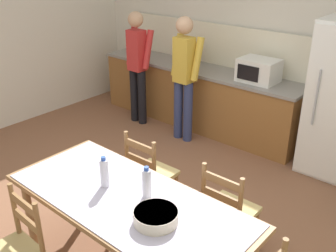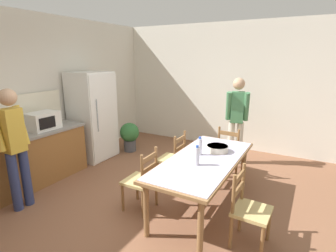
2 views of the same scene
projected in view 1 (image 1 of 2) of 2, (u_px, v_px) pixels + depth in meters
The scene contains 15 objects.
ground_plane at pixel (148, 219), 4.01m from camera, with size 8.32×8.32×0.00m, color brown.
wall_back at pixel (282, 35), 5.24m from camera, with size 6.52×0.12×2.90m, color silver.
kitchen_counter at pixel (197, 96), 5.98m from camera, with size 3.32×0.66×0.91m.
counter_splashback at pixel (211, 43), 5.88m from camera, with size 3.28×0.03×0.60m, color #EFE8CB.
microwave at pixel (259, 70), 5.12m from camera, with size 0.50×0.39×0.30m.
paper_bag at pixel (188, 54), 5.79m from camera, with size 0.24×0.16×0.36m, color tan.
dining_table at pixel (128, 206), 3.09m from camera, with size 2.08×0.91×0.76m.
bottle_near_centre at pixel (104, 173), 3.16m from camera, with size 0.07×0.07×0.27m.
bottle_off_centre at pixel (147, 183), 3.02m from camera, with size 0.07×0.07×0.27m.
serving_bowl at pixel (156, 216), 2.77m from camera, with size 0.32×0.32×0.09m.
chair_side_far_right at pixel (228, 211), 3.42m from camera, with size 0.42×0.40×0.91m.
chair_side_near_left at pixel (15, 252), 2.95m from camera, with size 0.44×0.42×0.91m.
chair_side_far_left at pixel (150, 174), 3.97m from camera, with size 0.43×0.41×0.91m.
person_at_sink at pixel (137, 63), 5.84m from camera, with size 0.43×0.29×1.70m.
person_at_counter at pixel (184, 73), 5.29m from camera, with size 0.43×0.30×1.73m.
Camera 1 is at (2.26, -2.33, 2.55)m, focal length 42.00 mm.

